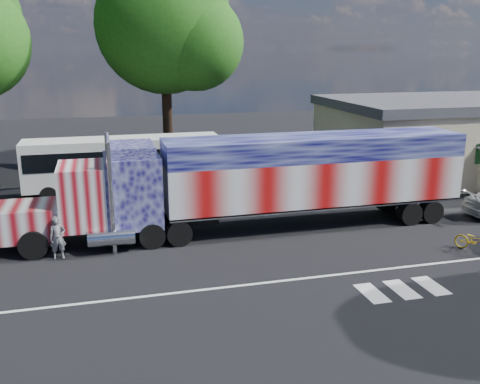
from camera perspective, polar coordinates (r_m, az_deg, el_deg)
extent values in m
plane|color=black|center=(22.96, 1.93, -6.47)|extent=(100.00, 100.00, 0.00)
cube|color=silver|center=(20.33, 4.38, -9.44)|extent=(30.00, 0.15, 0.01)
cube|color=silver|center=(19.91, 13.89, -10.42)|extent=(0.70, 1.60, 0.01)
cube|color=silver|center=(20.48, 16.89, -9.90)|extent=(0.70, 1.60, 0.01)
cube|color=silver|center=(21.10, 19.71, -9.39)|extent=(0.70, 1.60, 0.01)
cube|color=black|center=(24.59, -13.67, -3.55)|extent=(9.72, 1.08, 0.32)
cube|color=#CD7E84|center=(24.64, -21.80, -2.86)|extent=(2.81, 2.38, 1.40)
cube|color=#CD7E84|center=(24.17, -16.44, -0.32)|extent=(1.94, 2.70, 2.70)
cube|color=black|center=(24.11, -18.71, 0.65)|extent=(0.06, 2.27, 0.97)
cube|color=#504F8F|center=(24.16, -11.35, 0.27)|extent=(2.38, 2.70, 3.13)
cube|color=#504F8F|center=(23.78, -11.57, 4.42)|extent=(1.94, 2.59, 0.54)
cylinder|color=silver|center=(25.51, -13.74, 0.91)|extent=(0.22, 0.22, 4.75)
cylinder|color=silver|center=(22.75, -13.55, -0.78)|extent=(0.22, 0.22, 4.75)
cylinder|color=silver|center=(25.94, -13.75, -2.70)|extent=(1.94, 0.71, 0.71)
cylinder|color=silver|center=(23.27, -13.57, -4.75)|extent=(1.94, 0.71, 0.71)
cylinder|color=black|center=(23.70, -21.18, -5.29)|extent=(1.19, 0.38, 1.19)
cylinder|color=black|center=(25.93, -20.65, -3.51)|extent=(1.19, 0.38, 1.19)
cylinder|color=black|center=(23.65, -9.37, -4.56)|extent=(1.12, 0.59, 1.12)
cylinder|color=black|center=(25.79, -9.88, -2.92)|extent=(1.12, 0.59, 1.12)
cylinder|color=black|center=(23.78, -6.51, -4.35)|extent=(1.12, 0.59, 1.12)
cylinder|color=black|center=(25.91, -7.26, -2.73)|extent=(1.12, 0.59, 1.12)
cube|color=black|center=(26.43, 7.83, -1.34)|extent=(14.04, 1.19, 0.32)
cube|color=#DC7E7E|center=(26.11, 7.93, 1.28)|extent=(14.47, 2.81, 2.16)
cube|color=#43468D|center=(25.77, 8.06, 4.78)|extent=(14.47, 2.81, 1.08)
cube|color=silver|center=(26.38, 7.84, -1.00)|extent=(14.47, 2.81, 0.13)
cube|color=silver|center=(29.52, 21.11, 3.08)|extent=(0.04, 2.70, 3.13)
cylinder|color=black|center=(27.70, 17.62, -2.16)|extent=(1.12, 0.59, 1.12)
cylinder|color=black|center=(29.55, 15.31, -0.92)|extent=(1.12, 0.59, 1.12)
cylinder|color=black|center=(28.34, 19.66, -1.95)|extent=(1.12, 0.59, 1.12)
cylinder|color=black|center=(30.15, 17.26, -0.75)|extent=(1.12, 0.59, 1.12)
cube|color=white|center=(32.60, -12.25, 2.75)|extent=(11.42, 2.47, 3.33)
cube|color=black|center=(32.47, -12.31, 3.81)|extent=(11.04, 2.53, 1.05)
cube|color=black|center=(32.87, -12.13, 0.64)|extent=(11.42, 2.47, 0.24)
cube|color=black|center=(32.84, -22.26, 2.30)|extent=(0.06, 2.19, 1.33)
cylinder|color=black|center=(31.83, -19.73, -0.31)|extent=(0.95, 0.29, 0.95)
cylinder|color=black|center=(34.13, -19.43, 0.72)|extent=(0.95, 0.29, 0.95)
cylinder|color=black|center=(31.95, -6.91, 0.54)|extent=(0.95, 0.29, 0.95)
cylinder|color=black|center=(34.24, -7.48, 1.51)|extent=(0.95, 0.29, 0.95)
cylinder|color=black|center=(32.08, -5.40, 0.64)|extent=(0.95, 0.29, 0.95)
cylinder|color=black|center=(34.36, -6.06, 1.60)|extent=(0.95, 0.29, 0.95)
cube|color=#1E5926|center=(32.62, 19.46, 3.55)|extent=(1.60, 0.08, 1.20)
imported|color=slate|center=(23.27, -18.88, -4.63)|extent=(0.70, 0.50, 1.81)
imported|color=gold|center=(25.00, 23.85, -4.80)|extent=(1.47, 1.90, 0.96)
cylinder|color=black|center=(39.11, -7.77, 8.42)|extent=(0.70, 0.70, 8.00)
sphere|color=#1F5413|center=(38.89, -8.09, 17.23)|extent=(9.43, 9.43, 9.43)
sphere|color=#1F5413|center=(37.75, -4.81, 15.66)|extent=(6.60, 6.60, 6.60)
sphere|color=#1F5413|center=(40.22, -10.53, 18.69)|extent=(6.13, 6.13, 6.13)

